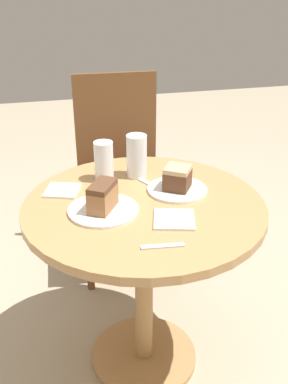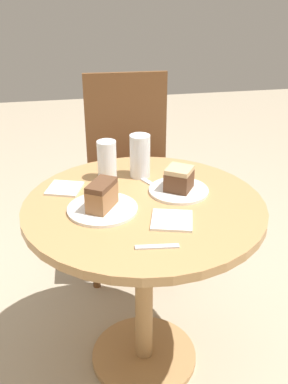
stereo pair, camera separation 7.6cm
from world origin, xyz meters
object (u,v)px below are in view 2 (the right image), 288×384
chair (130,169)px  cake_slice_near (179,179)px  cake_slice_far (102,195)px  glass_lemonade (107,162)px  plate_far (102,209)px  plate_near (179,190)px  glass_water (140,158)px

chair → cake_slice_near: size_ratio=7.95×
cake_slice_far → glass_lemonade: size_ratio=0.90×
chair → plate_far: bearing=-102.0°
chair → plate_near: bearing=-82.1°
plate_near → cake_slice_far: 0.29m
chair → glass_lemonade: (-0.17, -0.56, 0.28)m
plate_far → cake_slice_far: size_ratio=1.73×
plate_far → glass_water: size_ratio=1.42×
glass_lemonade → cake_slice_far: bearing=-100.4°
plate_near → glass_water: 0.20m
plate_near → cake_slice_near: (0.00, 0.00, 0.04)m
plate_far → cake_slice_near: 0.29m
plate_far → cake_slice_far: 0.05m
chair → plate_near: 0.75m
chair → glass_water: 0.63m
plate_far → glass_water: glass_water is taller
glass_lemonade → plate_near: bearing=-33.5°
chair → plate_far: 0.85m
plate_near → glass_lemonade: bearing=146.5°
plate_far → chair: bearing=75.2°
cake_slice_near → cake_slice_far: 0.29m
plate_near → cake_slice_far: (-0.27, -0.08, 0.05)m
plate_far → cake_slice_far: cake_slice_far is taller
plate_far → glass_lemonade: bearing=79.6°
glass_lemonade → glass_water: (0.12, 0.00, 0.01)m
plate_near → glass_lemonade: 0.28m
cake_slice_near → glass_lemonade: bearing=146.5°
cake_slice_far → glass_water: bearing=55.3°
chair → glass_water: bearing=-91.8°
plate_near → cake_slice_near: cake_slice_near is taller
cake_slice_far → glass_water: (0.17, 0.24, 0.02)m
cake_slice_near → plate_far: bearing=-162.9°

